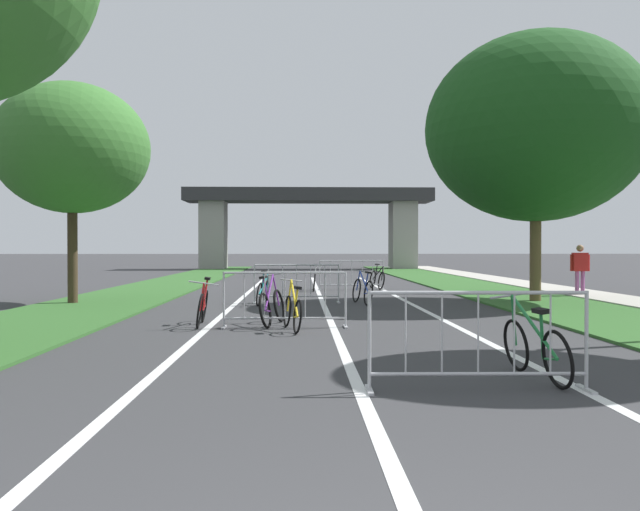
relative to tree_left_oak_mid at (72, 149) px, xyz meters
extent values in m
cube|color=#2D5B26|center=(0.74, 6.17, -4.07)|extent=(3.21, 51.40, 0.05)
cube|color=#2D5B26|center=(12.46, 6.17, -4.07)|extent=(3.21, 51.40, 0.05)
cube|color=#ADA89E|center=(14.94, 6.17, -4.06)|extent=(1.76, 51.40, 0.08)
cube|color=silver|center=(6.60, 0.01, -4.10)|extent=(0.14, 29.73, 0.01)
cube|color=silver|center=(8.94, 0.01, -4.10)|extent=(0.14, 29.73, 0.01)
cube|color=silver|center=(4.26, 0.01, -4.10)|extent=(0.14, 29.73, 0.01)
cube|color=#2D2D30|center=(6.60, 27.62, 1.03)|extent=(17.07, 3.32, 0.89)
cube|color=gray|center=(-0.01, 27.62, -1.76)|extent=(1.71, 2.40, 4.68)
cube|color=gray|center=(13.22, 27.62, -1.76)|extent=(1.71, 2.40, 4.68)
cylinder|color=#3D2D1E|center=(0.00, 0.00, -2.80)|extent=(0.26, 0.26, 2.60)
ellipsoid|color=#38702D|center=(0.00, 0.00, 0.01)|extent=(4.01, 4.01, 3.41)
cylinder|color=brown|center=(12.42, 0.26, -2.84)|extent=(0.30, 0.30, 2.51)
ellipsoid|color=#194719|center=(12.42, 0.26, 0.66)|extent=(5.99, 5.99, 5.09)
cylinder|color=#ADADB2|center=(6.70, -10.39, -3.57)|extent=(0.04, 0.04, 1.05)
cube|color=#ADADB2|center=(6.70, -10.39, -4.08)|extent=(0.07, 0.44, 0.03)
cylinder|color=#ADADB2|center=(8.97, -10.43, -3.57)|extent=(0.04, 0.04, 1.05)
cube|color=#ADADB2|center=(8.97, -10.43, -4.08)|extent=(0.07, 0.44, 0.03)
cylinder|color=#ADADB2|center=(7.84, -10.41, -3.07)|extent=(2.28, 0.08, 0.04)
cylinder|color=#ADADB2|center=(7.84, -10.41, -3.92)|extent=(2.28, 0.08, 0.04)
cylinder|color=#ADADB2|center=(7.08, -10.39, -3.48)|extent=(0.02, 0.02, 0.87)
cylinder|color=#ADADB2|center=(7.46, -10.40, -3.48)|extent=(0.02, 0.02, 0.87)
cylinder|color=#ADADB2|center=(7.84, -10.41, -3.48)|extent=(0.02, 0.02, 0.87)
cylinder|color=#ADADB2|center=(8.22, -10.42, -3.48)|extent=(0.02, 0.02, 0.87)
cylinder|color=#ADADB2|center=(8.59, -10.42, -3.48)|extent=(0.02, 0.02, 0.87)
cylinder|color=#ADADB2|center=(4.56, -5.06, -3.57)|extent=(0.04, 0.04, 1.05)
cube|color=#ADADB2|center=(4.56, -5.06, -4.08)|extent=(0.06, 0.44, 0.03)
cylinder|color=#ADADB2|center=(6.83, -5.05, -3.57)|extent=(0.04, 0.04, 1.05)
cube|color=#ADADB2|center=(6.83, -5.05, -4.08)|extent=(0.06, 0.44, 0.03)
cylinder|color=#ADADB2|center=(5.70, -5.06, -3.07)|extent=(2.28, 0.05, 0.04)
cylinder|color=#ADADB2|center=(5.70, -5.06, -3.92)|extent=(2.28, 0.05, 0.04)
cylinder|color=#ADADB2|center=(4.94, -5.06, -3.48)|extent=(0.02, 0.02, 0.87)
cylinder|color=#ADADB2|center=(5.32, -5.06, -3.48)|extent=(0.02, 0.02, 0.87)
cylinder|color=#ADADB2|center=(5.70, -5.06, -3.48)|extent=(0.02, 0.02, 0.87)
cylinder|color=#ADADB2|center=(6.08, -5.06, -3.48)|extent=(0.02, 0.02, 0.87)
cylinder|color=#ADADB2|center=(6.46, -5.06, -3.48)|extent=(0.02, 0.02, 0.87)
cylinder|color=#ADADB2|center=(4.75, 0.27, -3.57)|extent=(0.04, 0.04, 1.05)
cube|color=#ADADB2|center=(4.75, 0.27, -4.08)|extent=(0.07, 0.44, 0.03)
cylinder|color=#ADADB2|center=(7.03, 0.32, -3.57)|extent=(0.04, 0.04, 1.05)
cube|color=#ADADB2|center=(7.03, 0.32, -4.08)|extent=(0.07, 0.44, 0.03)
cylinder|color=#ADADB2|center=(5.89, 0.29, -3.07)|extent=(2.28, 0.09, 0.04)
cylinder|color=#ADADB2|center=(5.89, 0.29, -3.92)|extent=(2.28, 0.09, 0.04)
cylinder|color=#ADADB2|center=(5.13, 0.28, -3.48)|extent=(0.02, 0.02, 0.87)
cylinder|color=#ADADB2|center=(5.51, 0.28, -3.48)|extent=(0.02, 0.02, 0.87)
cylinder|color=#ADADB2|center=(5.89, 0.29, -3.48)|extent=(0.02, 0.02, 0.87)
cylinder|color=#ADADB2|center=(6.27, 0.30, -3.48)|extent=(0.02, 0.02, 0.87)
cylinder|color=#ADADB2|center=(6.65, 0.31, -3.48)|extent=(0.02, 0.02, 0.87)
cylinder|color=#ADADB2|center=(6.68, 5.59, -3.57)|extent=(0.04, 0.04, 1.05)
cube|color=#ADADB2|center=(6.68, 5.59, -4.08)|extent=(0.08, 0.44, 0.03)
cylinder|color=#ADADB2|center=(8.96, 5.70, -3.57)|extent=(0.04, 0.04, 1.05)
cube|color=#ADADB2|center=(8.96, 5.70, -4.08)|extent=(0.08, 0.44, 0.03)
cylinder|color=#ADADB2|center=(7.82, 5.64, -3.07)|extent=(2.27, 0.14, 0.04)
cylinder|color=#ADADB2|center=(7.82, 5.64, -3.92)|extent=(2.27, 0.14, 0.04)
cylinder|color=#ADADB2|center=(7.06, 5.61, -3.48)|extent=(0.02, 0.02, 0.87)
cylinder|color=#ADADB2|center=(7.44, 5.63, -3.48)|extent=(0.02, 0.02, 0.87)
cylinder|color=#ADADB2|center=(7.82, 5.64, -3.48)|extent=(0.02, 0.02, 0.87)
cylinder|color=#ADADB2|center=(8.20, 5.66, -3.48)|extent=(0.02, 0.02, 0.87)
cylinder|color=#ADADB2|center=(8.58, 5.68, -3.48)|extent=(0.02, 0.02, 0.87)
torus|color=black|center=(8.70, -10.36, -3.78)|extent=(0.19, 0.65, 0.64)
torus|color=black|center=(8.59, -9.37, -3.78)|extent=(0.19, 0.65, 0.64)
cylinder|color=#1E7238|center=(8.61, -9.89, -3.48)|extent=(0.22, 0.96, 0.65)
cylinder|color=#1E7238|center=(8.64, -10.08, -3.56)|extent=(0.11, 0.13, 0.54)
cylinder|color=#1E7238|center=(8.68, -10.20, -3.81)|extent=(0.06, 0.32, 0.07)
cylinder|color=#1E7238|center=(8.55, -9.40, -3.48)|extent=(0.12, 0.10, 0.62)
cube|color=black|center=(8.61, -10.12, -3.29)|extent=(0.13, 0.25, 0.06)
cylinder|color=#99999E|center=(8.52, -9.43, -3.17)|extent=(0.54, 0.09, 0.10)
torus|color=black|center=(6.48, 4.75, -3.78)|extent=(0.13, 0.64, 0.64)
torus|color=black|center=(6.50, 5.81, -3.78)|extent=(0.13, 0.64, 0.64)
cylinder|color=silver|center=(6.52, 5.26, -3.52)|extent=(0.12, 1.03, 0.56)
cylinder|color=silver|center=(6.51, 5.05, -3.51)|extent=(0.11, 0.13, 0.65)
cylinder|color=silver|center=(6.48, 4.92, -3.80)|extent=(0.03, 0.34, 0.08)
cylinder|color=silver|center=(6.53, 5.79, -3.52)|extent=(0.10, 0.10, 0.53)
cube|color=black|center=(6.54, 5.02, -3.19)|extent=(0.11, 0.24, 0.06)
cylinder|color=#99999E|center=(6.55, 5.76, -3.26)|extent=(0.48, 0.04, 0.08)
torus|color=black|center=(4.08, -4.19, -3.77)|extent=(0.17, 0.66, 0.66)
torus|color=black|center=(4.14, -5.20, -3.77)|extent=(0.17, 0.66, 0.66)
cylinder|color=red|center=(4.14, -4.67, -3.51)|extent=(0.17, 0.98, 0.55)
cylinder|color=red|center=(4.13, -4.47, -3.51)|extent=(0.13, 0.13, 0.62)
cylinder|color=red|center=(4.08, -4.35, -3.80)|extent=(0.04, 0.33, 0.08)
cylinder|color=red|center=(4.17, -5.17, -3.51)|extent=(0.11, 0.10, 0.52)
cube|color=black|center=(4.17, -4.44, -3.20)|extent=(0.12, 0.25, 0.06)
cylinder|color=#99999E|center=(4.20, -5.14, -3.26)|extent=(0.55, 0.06, 0.10)
torus|color=black|center=(4.94, -0.66, -3.79)|extent=(0.19, 0.62, 0.61)
torus|color=black|center=(5.07, 0.39, -3.79)|extent=(0.19, 0.62, 0.61)
cylinder|color=#197A7F|center=(5.04, -0.16, -3.53)|extent=(0.23, 1.01, 0.56)
cylinder|color=#197A7F|center=(5.01, -0.36, -3.53)|extent=(0.12, 0.13, 0.63)
cylinder|color=#197A7F|center=(4.96, -0.49, -3.82)|extent=(0.06, 0.34, 0.07)
cylinder|color=#197A7F|center=(5.10, 0.36, -3.53)|extent=(0.11, 0.10, 0.53)
cube|color=black|center=(5.05, -0.41, -3.22)|extent=(0.13, 0.25, 0.06)
cylinder|color=#99999E|center=(5.13, 0.33, -3.27)|extent=(0.44, 0.08, 0.08)
torus|color=black|center=(5.34, -5.17, -3.77)|extent=(0.31, 0.69, 0.67)
torus|color=black|center=(5.56, -4.15, -3.77)|extent=(0.31, 0.69, 0.67)
cylinder|color=#662884|center=(5.39, -4.68, -3.45)|extent=(0.14, 1.02, 0.66)
cylinder|color=#662884|center=(5.35, -4.87, -3.49)|extent=(0.18, 0.09, 0.66)
cylinder|color=#662884|center=(5.38, -5.01, -3.79)|extent=(0.11, 0.33, 0.08)
cylinder|color=#662884|center=(5.50, -4.17, -3.45)|extent=(0.16, 0.06, 0.63)
cube|color=black|center=(5.28, -4.89, -3.16)|extent=(0.16, 0.26, 0.07)
cylinder|color=#99999E|center=(5.44, -4.18, -3.14)|extent=(0.50, 0.14, 0.12)
torus|color=black|center=(8.68, 6.63, -3.78)|extent=(0.27, 0.67, 0.65)
torus|color=black|center=(8.87, 5.58, -3.78)|extent=(0.27, 0.67, 0.65)
cylinder|color=black|center=(8.82, 6.14, -3.52)|extent=(0.31, 1.01, 0.54)
cylinder|color=black|center=(8.78, 6.34, -3.52)|extent=(0.14, 0.14, 0.61)
cylinder|color=black|center=(8.71, 6.46, -3.80)|extent=(0.08, 0.34, 0.08)
cylinder|color=black|center=(8.91, 5.61, -3.52)|extent=(0.12, 0.11, 0.51)
cube|color=black|center=(8.83, 6.38, -3.22)|extent=(0.15, 0.26, 0.07)
cylinder|color=#99999E|center=(8.95, 5.65, -3.27)|extent=(0.47, 0.11, 0.11)
torus|color=black|center=(7.75, -0.58, -3.77)|extent=(0.27, 0.67, 0.65)
torus|color=black|center=(7.53, 0.44, -3.77)|extent=(0.27, 0.67, 0.65)
cylinder|color=#1E389E|center=(7.68, -0.08, -3.51)|extent=(0.17, 1.01, 0.57)
cylinder|color=#1E389E|center=(7.72, -0.28, -3.54)|extent=(0.15, 0.10, 0.58)
cylinder|color=#1E389E|center=(7.71, -0.42, -3.80)|extent=(0.10, 0.34, 0.08)
cylinder|color=#1E389E|center=(7.58, 0.43, -3.51)|extent=(0.13, 0.07, 0.54)
cube|color=black|center=(7.77, -0.31, -3.25)|extent=(0.15, 0.26, 0.06)
cylinder|color=#99999E|center=(7.62, 0.41, -3.24)|extent=(0.44, 0.12, 0.09)
torus|color=black|center=(5.94, -5.93, -3.80)|extent=(0.22, 0.61, 0.60)
torus|color=black|center=(5.74, -4.95, -3.80)|extent=(0.22, 0.61, 0.60)
cylinder|color=gold|center=(5.88, -5.45, -3.51)|extent=(0.16, 0.97, 0.62)
cylinder|color=gold|center=(5.90, -5.64, -3.58)|extent=(0.12, 0.11, 0.54)
cylinder|color=gold|center=(5.90, -5.77, -3.82)|extent=(0.10, 0.32, 0.07)
cylinder|color=gold|center=(5.78, -4.96, -3.51)|extent=(0.12, 0.08, 0.59)
cube|color=black|center=(5.94, -5.67, -3.31)|extent=(0.15, 0.26, 0.06)
cylinder|color=#99999E|center=(5.82, -4.98, -3.21)|extent=(0.42, 0.11, 0.07)
cylinder|color=#994C8C|center=(14.56, 2.10, -3.71)|extent=(0.11, 0.11, 0.79)
cylinder|color=#994C8C|center=(14.39, 2.12, -3.71)|extent=(0.11, 0.11, 0.79)
cube|color=#B21E1E|center=(14.48, 2.11, -3.03)|extent=(0.45, 0.31, 0.56)
cylinder|color=#B21E1E|center=(14.72, 2.08, -3.06)|extent=(0.09, 0.09, 0.50)
cylinder|color=#B21E1E|center=(14.23, 2.13, -3.06)|extent=(0.09, 0.09, 0.50)
sphere|color=#936B4C|center=(14.48, 2.11, -2.62)|extent=(0.21, 0.21, 0.21)
camera|label=1|loc=(5.97, -17.02, -2.60)|focal=35.94mm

